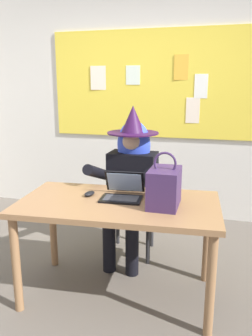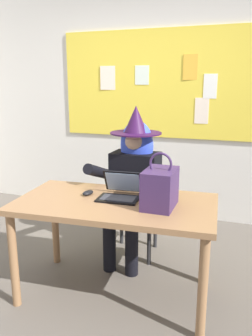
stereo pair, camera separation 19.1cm
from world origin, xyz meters
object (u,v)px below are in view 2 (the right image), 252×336
Objects in this scene: laptop at (120,192)px; chair_at_desk at (137,200)px; person_costumed at (133,175)px; desk_main at (115,213)px; handbag at (160,188)px; computer_mouse at (88,193)px.

chair_at_desk is at bearing 92.65° from laptop.
person_costumed reaches higher than chair_at_desk.
person_costumed reaches higher than desk_main.
person_costumed is at bearing 122.60° from handbag.
computer_mouse is (-0.17, -0.68, 0.26)m from chair_at_desk.
chair_at_desk reaches higher than computer_mouse.
laptop is (0.01, 0.09, 0.13)m from desk_main.
handbag is (0.39, -0.62, 0.10)m from person_costumed.
handbag is (0.32, -0.09, 0.09)m from laptop.
desk_main is at bearing -98.83° from laptop.
chair_at_desk is 2.36× the size of handbag.
chair_at_desk is at bearing 95.72° from desk_main.
desk_main is 0.40m from handbag.
person_costumed is at bearing -2.32° from chair_at_desk.
laptop reaches higher than computer_mouse.
person_costumed reaches higher than laptop.
laptop is at bearing 164.50° from handbag.
handbag is (0.33, 0.00, 0.22)m from desk_main.
desk_main is at bearing -179.94° from handbag.
person_costumed is 0.53m from laptop.
desk_main is 3.89× the size of handbag.
desk_main is at bearing 0.35° from chair_at_desk.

